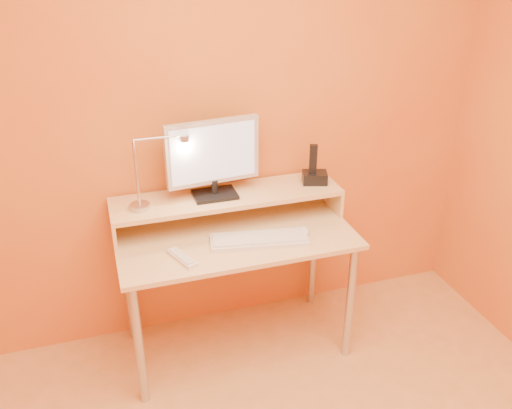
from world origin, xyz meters
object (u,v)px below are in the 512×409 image
object	(u,v)px
mouse	(304,231)
monitor_panel	(213,152)
remote_control	(182,258)
phone_dock	(315,178)
lamp_base	(140,206)
keyboard	(259,240)

from	to	relation	value
mouse	monitor_panel	bearing A→B (deg)	166.43
mouse	remote_control	distance (m)	0.64
monitor_panel	phone_dock	bearing A→B (deg)	-7.15
lamp_base	remote_control	bearing A→B (deg)	-61.50
phone_dock	keyboard	size ratio (longest dim) A/B	0.27
keyboard	phone_dock	bearing A→B (deg)	42.56
keyboard	monitor_panel	bearing A→B (deg)	130.72
monitor_panel	remote_control	size ratio (longest dim) A/B	2.50
keyboard	remote_control	bearing A→B (deg)	-163.48
lamp_base	keyboard	bearing A→B (deg)	-22.52
phone_dock	mouse	world-z (taller)	phone_dock
mouse	remote_control	world-z (taller)	mouse
remote_control	lamp_base	bearing A→B (deg)	96.81
phone_dock	keyboard	world-z (taller)	phone_dock
monitor_panel	phone_dock	world-z (taller)	monitor_panel
monitor_panel	lamp_base	distance (m)	0.45
keyboard	mouse	size ratio (longest dim) A/B	4.92
monitor_panel	keyboard	xyz separation A→B (m)	(0.16, -0.27, -0.39)
phone_dock	remote_control	xyz separation A→B (m)	(-0.79, -0.30, -0.18)
monitor_panel	remote_control	distance (m)	0.55
lamp_base	remote_control	distance (m)	0.35
remote_control	phone_dock	bearing A→B (deg)	-0.91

